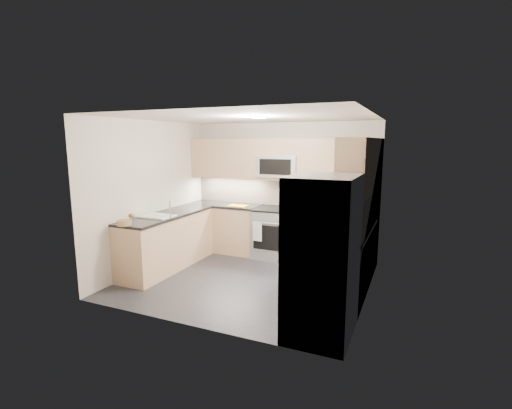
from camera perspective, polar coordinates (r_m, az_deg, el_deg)
name	(u,v)px	position (r m, az deg, el deg)	size (l,w,h in m)	color
floor	(247,280)	(5.95, -1.37, -11.51)	(3.60, 3.20, 0.00)	#27272C
ceiling	(246,117)	(5.56, -1.48, 13.27)	(3.60, 3.20, 0.02)	beige
wall_back	(282,189)	(7.09, 4.05, 2.36)	(3.60, 0.02, 2.50)	#BFB5A6
wall_front	(187,222)	(4.25, -10.58, -2.74)	(3.60, 0.02, 2.50)	#BFB5A6
wall_left	(151,195)	(6.58, -15.79, 1.44)	(0.02, 3.20, 2.50)	#BFB5A6
wall_right	(370,210)	(5.14, 17.09, -0.86)	(0.02, 3.20, 2.50)	#BFB5A6
base_cab_back_left	(225,228)	(7.40, -4.81, -3.64)	(1.42, 0.60, 0.90)	tan
base_cab_back_right	(334,240)	(6.67, 11.98, -5.30)	(1.42, 0.60, 0.90)	tan
base_cab_right	(346,262)	(5.52, 13.73, -8.57)	(0.60, 1.70, 0.90)	tan
base_cab_peninsula	(168,242)	(6.56, -13.43, -5.63)	(0.60, 2.00, 0.90)	tan
countertop_back_left	(225,205)	(7.31, -4.86, -0.05)	(1.42, 0.63, 0.04)	black
countertop_back_right	(335,213)	(6.57, 12.12, -1.34)	(1.42, 0.63, 0.04)	black
countertop_right	(348,230)	(5.39, 13.93, -3.82)	(0.63, 1.70, 0.04)	black
countertop_peninsula	(167,215)	(6.45, -13.59, -1.60)	(0.63, 2.00, 0.04)	black
upper_cab_back	(279,159)	(6.87, 3.61, 6.95)	(3.60, 0.35, 0.75)	tan
upper_cab_right	(361,165)	(5.36, 15.88, 5.82)	(0.35, 1.95, 0.75)	tan
backsplash_back	(282,192)	(7.09, 4.03, 1.92)	(3.60, 0.01, 0.51)	#C1A98B
backsplash_right	(373,209)	(5.59, 17.55, -0.63)	(0.01, 2.30, 0.51)	#C1A98B
gas_range	(276,234)	(6.94, 3.07, -4.48)	(0.76, 0.65, 0.91)	gray
range_cooktop	(276,209)	(6.84, 3.10, -0.74)	(0.76, 0.65, 0.03)	black
oven_door_glass	(269,238)	(6.64, 2.06, -5.17)	(0.62, 0.02, 0.45)	black
oven_handle	(269,223)	(6.56, 2.01, -2.93)	(0.02, 0.02, 0.60)	#B2B5BA
microwave	(279,166)	(6.86, 3.53, 5.90)	(0.76, 0.40, 0.40)	#ADB1B6
microwave_door	(275,167)	(6.67, 2.92, 5.79)	(0.60, 0.01, 0.28)	black
refrigerator	(322,257)	(4.17, 10.16, -7.94)	(0.70, 0.90, 1.80)	#9D9EA4
fridge_handle_left	(285,253)	(4.09, 4.50, -7.44)	(0.02, 0.02, 1.20)	#B2B5BA
fridge_handle_right	(295,245)	(4.42, 6.04, -6.16)	(0.02, 0.02, 1.20)	#B2B5BA
sink_basin	(157,220)	(6.26, -14.95, -2.36)	(0.52, 0.38, 0.16)	white
faucet	(170,209)	(6.07, -13.11, -0.74)	(0.03, 0.03, 0.28)	silver
utensil_bowl	(357,209)	(6.48, 15.35, -0.71)	(0.28, 0.28, 0.16)	#55AA49
cutting_board	(238,206)	(7.04, -2.81, -0.19)	(0.36, 0.25, 0.01)	orange
fruit_basket	(124,223)	(5.75, -19.63, -2.67)	(0.21, 0.21, 0.08)	#9E7F4A
fruit_apple	(131,216)	(5.86, -18.71, -1.63)	(0.07, 0.07, 0.07)	#B03514
fruit_pear	(133,216)	(5.81, -18.34, -1.70)	(0.07, 0.07, 0.07)	#5AA446
dish_towel_check	(257,232)	(6.66, 0.20, -4.23)	(0.18, 0.01, 0.33)	silver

